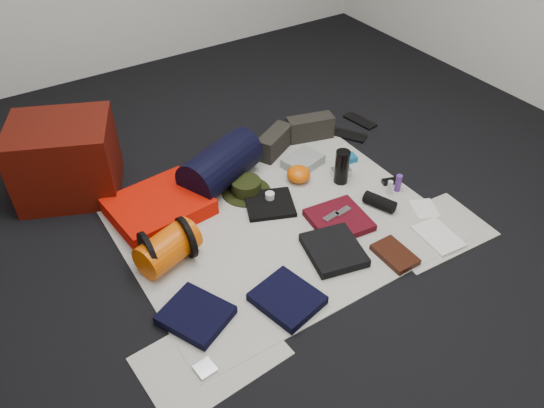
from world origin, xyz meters
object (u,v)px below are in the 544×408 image
compact_camera (341,172)px  paperback_book (395,255)px  navy_duffel (221,165)px  water_bottle (342,167)px  red_cabinet (66,159)px  sleeping_pad (159,207)px  stuff_sack (168,248)px

compact_camera → paperback_book: bearing=-87.3°
navy_duffel → water_bottle: navy_duffel is taller
water_bottle → paperback_book: size_ratio=0.95×
red_cabinet → sleeping_pad: 0.59m
red_cabinet → paperback_book: bearing=-26.4°
paperback_book → water_bottle: bearing=75.9°
sleeping_pad → water_bottle: (1.01, -0.31, 0.06)m
water_bottle → compact_camera: 0.10m
sleeping_pad → paperback_book: bearing=-48.1°
red_cabinet → water_bottle: (1.35, -0.77, -0.11)m
red_cabinet → compact_camera: size_ratio=4.65×
navy_duffel → paperback_book: 1.10m
red_cabinet → water_bottle: red_cabinet is taller
stuff_sack → water_bottle: bearing=2.7°
compact_camera → water_bottle: bearing=-110.1°
sleeping_pad → navy_duffel: size_ratio=1.03×
red_cabinet → navy_duffel: (0.75, -0.40, -0.09)m
navy_duffel → compact_camera: (0.63, -0.32, -0.10)m
stuff_sack → compact_camera: bearing=5.0°
navy_duffel → water_bottle: size_ratio=2.32×
sleeping_pad → navy_duffel: 0.43m
red_cabinet → sleeping_pad: bearing=-30.4°
navy_duffel → compact_camera: navy_duffel is taller
compact_camera → paperback_book: (-0.20, -0.68, -0.01)m
sleeping_pad → compact_camera: bearing=-14.1°
navy_duffel → red_cabinet: bearing=128.9°
stuff_sack → compact_camera: 1.16m
stuff_sack → navy_duffel: size_ratio=0.62×
stuff_sack → water_bottle: 1.12m
sleeping_pad → paperback_book: size_ratio=2.28×
navy_duffel → compact_camera: 0.72m
stuff_sack → water_bottle: size_ratio=1.44×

